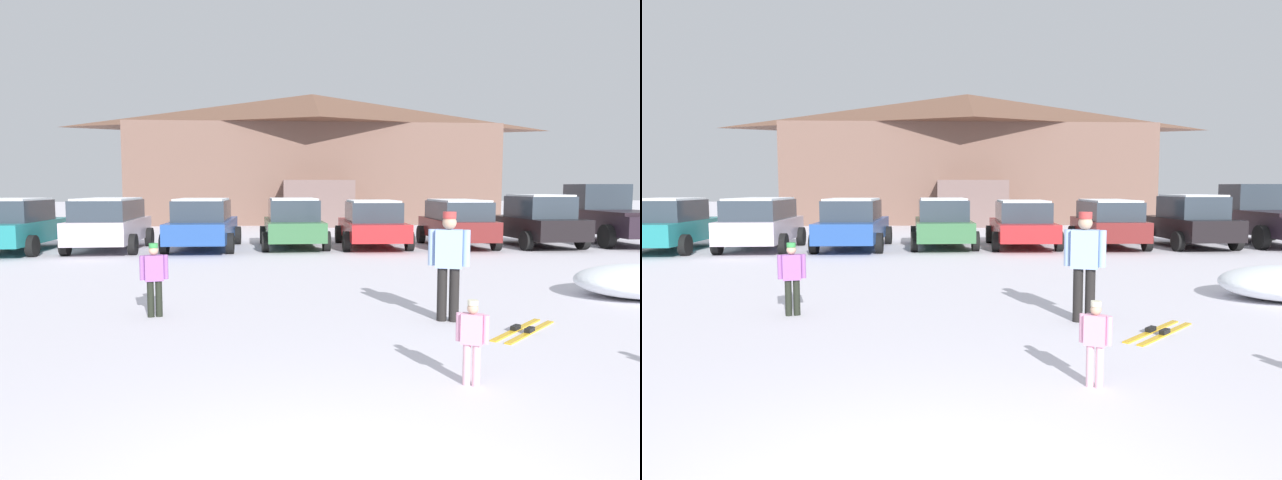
% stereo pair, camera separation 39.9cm
% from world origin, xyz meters
% --- Properties ---
extents(ski_lodge, '(21.02, 10.47, 7.53)m').
position_xyz_m(ski_lodge, '(2.64, 31.01, 3.81)').
color(ski_lodge, brown).
rests_on(ski_lodge, ground).
extents(parked_teal_hatchback, '(2.31, 4.66, 1.69)m').
position_xyz_m(parked_teal_hatchback, '(-8.10, 15.56, 0.85)').
color(parked_teal_hatchback, teal).
rests_on(parked_teal_hatchback, ground).
extents(parked_silver_wagon, '(2.18, 4.21, 1.69)m').
position_xyz_m(parked_silver_wagon, '(-5.27, 15.65, 0.91)').
color(parked_silver_wagon, silver).
rests_on(parked_silver_wagon, ground).
extents(parked_blue_hatchback, '(2.34, 4.80, 1.67)m').
position_xyz_m(parked_blue_hatchback, '(-2.33, 15.79, 0.84)').
color(parked_blue_hatchback, '#244A95').
rests_on(parked_blue_hatchback, ground).
extents(parked_green_coupe, '(2.24, 4.37, 1.67)m').
position_xyz_m(parked_green_coupe, '(0.64, 16.03, 0.84)').
color(parked_green_coupe, '#376A40').
rests_on(parked_green_coupe, ground).
extents(parked_red_sedan, '(2.39, 4.66, 1.60)m').
position_xyz_m(parked_red_sedan, '(3.33, 15.92, 0.81)').
color(parked_red_sedan, red).
rests_on(parked_red_sedan, ground).
extents(parked_maroon_van, '(2.31, 4.27, 1.62)m').
position_xyz_m(parked_maroon_van, '(6.22, 15.66, 0.88)').
color(parked_maroon_van, maroon).
rests_on(parked_maroon_van, ground).
extents(parked_black_sedan, '(2.24, 4.05, 1.79)m').
position_xyz_m(parked_black_sedan, '(9.00, 15.48, 0.88)').
color(parked_black_sedan, black).
rests_on(parked_black_sedan, ground).
extents(pickup_truck, '(2.60, 5.55, 2.15)m').
position_xyz_m(pickup_truck, '(12.18, 16.41, 0.99)').
color(pickup_truck, black).
rests_on(pickup_truck, ground).
extents(skier_child_in_pink_snowsuit, '(0.29, 0.22, 0.89)m').
position_xyz_m(skier_child_in_pink_snowsuit, '(1.69, 2.33, 0.50)').
color(skier_child_in_pink_snowsuit, '#E5ADC0').
rests_on(skier_child_in_pink_snowsuit, ground).
extents(skier_child_in_purple_jacket, '(0.42, 0.22, 1.16)m').
position_xyz_m(skier_child_in_purple_jacket, '(-2.11, 5.87, 0.66)').
color(skier_child_in_purple_jacket, black).
rests_on(skier_child_in_purple_jacket, ground).
extents(skier_adult_in_blue_parka, '(0.59, 0.37, 1.67)m').
position_xyz_m(skier_adult_in_blue_parka, '(2.38, 5.12, 0.94)').
color(skier_adult_in_blue_parka, black).
rests_on(skier_adult_in_blue_parka, ground).
extents(pair_of_skis, '(1.38, 1.33, 0.08)m').
position_xyz_m(pair_of_skis, '(3.24, 4.38, 0.02)').
color(pair_of_skis, gold).
rests_on(pair_of_skis, ground).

